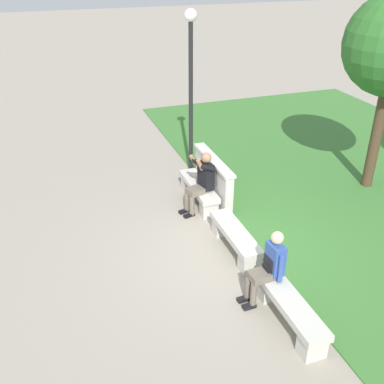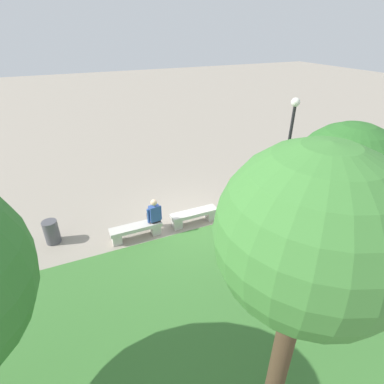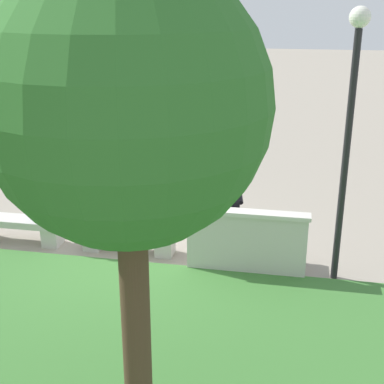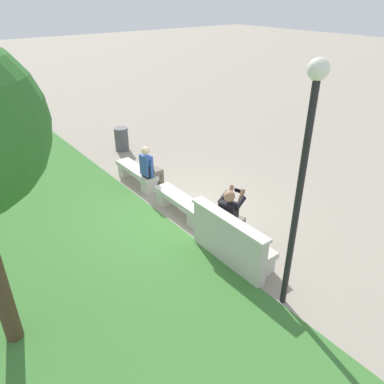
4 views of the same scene
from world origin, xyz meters
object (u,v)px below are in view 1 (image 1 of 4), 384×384
object	(u,v)px
bench_main	(199,190)
person_photographer	(201,180)
bench_near	(235,238)
person_distant	(269,265)
lamp_post	(191,73)
backpack	(273,265)
bench_mid	(290,309)

from	to	relation	value
bench_main	person_photographer	distance (m)	0.58
bench_near	person_distant	world-z (taller)	person_distant
bench_near	lamp_post	world-z (taller)	lamp_post
person_distant	lamp_post	distance (m)	5.08
bench_main	backpack	bearing A→B (deg)	0.34
bench_near	backpack	size ratio (longest dim) A/B	3.75
bench_main	person_distant	world-z (taller)	person_distant
bench_main	bench_mid	world-z (taller)	same
backpack	lamp_post	xyz separation A→B (m)	(-4.67, 0.26, 1.93)
person_photographer	lamp_post	distance (m)	2.52
bench_main	bench_mid	distance (m)	3.97
bench_main	backpack	world-z (taller)	backpack
person_distant	backpack	bearing A→B (deg)	108.77
person_photographer	lamp_post	world-z (taller)	lamp_post
bench_main	person_distant	distance (m)	3.38
person_photographer	backpack	bearing A→B (deg)	1.83
bench_mid	person_photographer	bearing A→B (deg)	-178.81
bench_main	lamp_post	xyz separation A→B (m)	(-1.34, 0.28, 2.27)
bench_main	backpack	xyz separation A→B (m)	(3.33, 0.02, 0.34)
bench_mid	backpack	size ratio (longest dim) A/B	3.75
person_distant	lamp_post	xyz separation A→B (m)	(-4.70, 0.35, 1.88)
bench_near	backpack	bearing A→B (deg)	0.84
bench_main	backpack	size ratio (longest dim) A/B	3.75
bench_main	bench_mid	bearing A→B (deg)	0.00
person_distant	backpack	xyz separation A→B (m)	(-0.03, 0.09, -0.05)
bench_near	bench_main	bearing A→B (deg)	180.00
bench_near	person_distant	xyz separation A→B (m)	(1.37, -0.07, 0.38)
person_photographer	backpack	size ratio (longest dim) A/B	3.08
person_distant	bench_main	bearing A→B (deg)	178.87
backpack	bench_main	bearing A→B (deg)	-179.66
person_distant	person_photographer	bearing A→B (deg)	-179.83
bench_main	bench_mid	size ratio (longest dim) A/B	1.00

